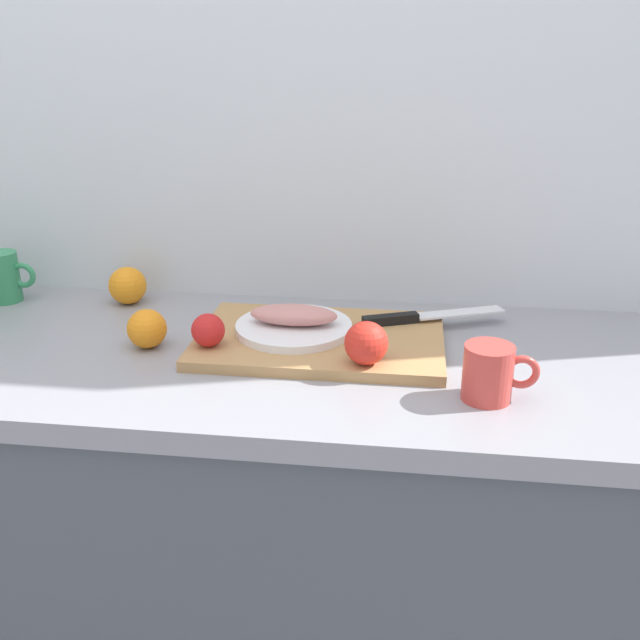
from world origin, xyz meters
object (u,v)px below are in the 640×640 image
Objects in this scene: chef_knife at (416,317)px; orange_0 at (147,329)px; white_plate at (294,327)px; coffee_mug_1 at (490,373)px; cutting_board at (320,340)px; coffee_mug_0 at (4,277)px; fish_fillet at (294,315)px.

chef_knife is 3.85× the size of orange_0.
white_plate is 0.78× the size of chef_knife.
orange_0 is at bearing 167.92° from coffee_mug_1.
cutting_board is 0.32m from orange_0.
white_plate is at bearing -12.22° from coffee_mug_0.
orange_0 is at bearing -171.05° from cutting_board.
coffee_mug_1 is 1.63× the size of orange_0.
cutting_board is 2.77× the size of fish_fillet.
white_plate is 0.24m from chef_knife.
fish_fillet is at bearing 13.25° from orange_0.
chef_knife is at bearing 19.63° from fish_fillet.
cutting_board is at bearing -174.08° from chef_knife.
chef_knife is at bearing -3.94° from coffee_mug_0.
fish_fillet is 0.24m from chef_knife.
coffee_mug_1 reaches higher than orange_0.
fish_fillet is at bearing 177.60° from chef_knife.
coffee_mug_0 is (-0.66, 0.14, 0.00)m from fish_fillet.
fish_fillet is 0.59× the size of chef_knife.
orange_0 is at bearing -27.42° from coffee_mug_0.
chef_knife reaches higher than white_plate.
coffee_mug_1 is (0.34, -0.19, 0.02)m from white_plate.
coffee_mug_1 reaches higher than white_plate.
coffee_mug_1 is (0.34, -0.19, -0.01)m from fish_fillet.
orange_0 reaches higher than white_plate.
white_plate is 3.01× the size of orange_0.
orange_0 is (-0.49, -0.14, 0.01)m from chef_knife.
orange_0 is at bearing -166.75° from fish_fillet.
white_plate is 0.03m from fish_fillet.
coffee_mug_0 is (-0.71, 0.15, 0.04)m from cutting_board.
white_plate is 1.33× the size of fish_fillet.
chef_knife is at bearing 112.76° from coffee_mug_1.
coffee_mug_0 is at bearing 167.67° from cutting_board.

